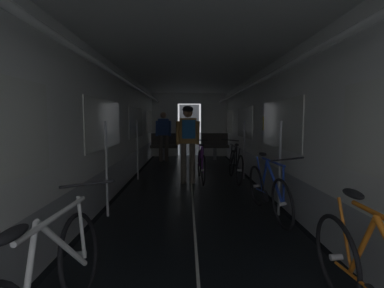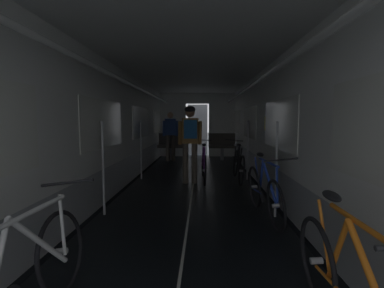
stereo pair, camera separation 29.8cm
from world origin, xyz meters
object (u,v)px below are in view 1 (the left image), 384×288
Objects in this scene: person_cyclist_aisle at (188,136)px; bicycle_purple_in_aisle at (201,164)px; bicycle_white at (46,286)px; bicycle_blue at (268,191)px; bench_seat_far_left at (164,144)px; bicycle_black at (235,164)px; bench_seat_far_right at (215,144)px; person_standing_near_bench at (163,133)px.

person_cyclist_aisle is 1.02× the size of bicycle_purple_in_aisle.
bicycle_white is 0.98× the size of person_cyclist_aisle.
bicycle_blue reaches higher than bicycle_purple_in_aisle.
bicycle_blue is at bearing 48.66° from bicycle_white.
bicycle_purple_in_aisle is at bearing -72.25° from bench_seat_far_left.
person_cyclist_aisle is at bearing -166.88° from bicycle_black.
bench_seat_far_right is (1.80, 0.00, 0.00)m from bench_seat_far_left.
person_standing_near_bench is (-0.83, 3.44, -0.10)m from person_cyclist_aisle.
bicycle_purple_in_aisle is (1.14, -3.55, -0.18)m from bench_seat_far_left.
bicycle_purple_in_aisle is (-0.86, 2.46, 0.00)m from bicycle_blue.
bicycle_blue is at bearing -70.69° from bicycle_purple_in_aisle.
bench_seat_far_left is 3.73m from bicycle_purple_in_aisle.
bench_seat_far_right reaches higher than bicycle_blue.
bench_seat_far_left is at bearing 118.54° from bicycle_black.
bench_seat_far_left is 8.37m from bicycle_white.
bicycle_black is at bearing -87.82° from bench_seat_far_right.
person_standing_near_bench reaches higher than bicycle_purple_in_aisle.
bicycle_white is 1.00× the size of bicycle_purple_in_aisle.
bench_seat_far_right is at bearing 0.00° from bench_seat_far_left.
person_standing_near_bench is (-1.80, -0.38, 0.41)m from bench_seat_far_right.
bench_seat_far_right reaches higher than bicycle_purple_in_aisle.
bicycle_purple_in_aisle is (0.31, 0.26, -0.69)m from person_cyclist_aisle.
bench_seat_far_left is 0.57× the size of person_cyclist_aisle.
bicycle_white reaches higher than bicycle_blue.
bench_seat_far_right is 3.62m from bicycle_purple_in_aisle.
bicycle_black is 1.00× the size of person_standing_near_bench.
person_cyclist_aisle reaches higher than bicycle_blue.
bicycle_white is at bearing -90.59° from person_standing_near_bench.
bench_seat_far_right is 0.58× the size of bicycle_black.
bicycle_black is (1.94, -3.56, -0.19)m from bench_seat_far_left.
bicycle_white is 1.00× the size of bicycle_black.
person_cyclist_aisle reaches higher than bicycle_purple_in_aisle.
bicycle_blue is (2.08, 2.36, 0.00)m from bicycle_white.
bench_seat_far_right is 1.88m from person_standing_near_bench.
bench_seat_far_left and bicycle_white have the same top height.
bicycle_blue is at bearing -88.11° from bench_seat_far_right.
bench_seat_far_left is at bearing 102.24° from person_cyclist_aisle.
bicycle_black is (-0.06, 2.45, 0.00)m from bicycle_blue.
person_standing_near_bench is (-1.93, 3.18, 0.59)m from bicycle_black.
bicycle_blue is 1.00× the size of person_standing_near_bench.
person_cyclist_aisle reaches higher than bench_seat_far_right.
person_cyclist_aisle is (-1.11, -0.26, 0.69)m from bicycle_black.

